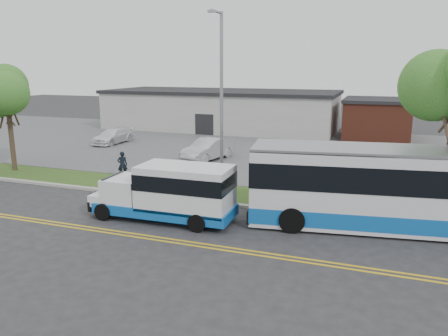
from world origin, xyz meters
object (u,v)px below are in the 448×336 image
at_px(tree_west, 7,95).
at_px(shuttle_bus, 172,191).
at_px(transit_bus, 400,189).
at_px(parked_car_a, 208,149).
at_px(pedestrian, 122,165).
at_px(parked_car_b, 113,136).
at_px(streetlight_near, 221,99).

distance_m(tree_west, shuttle_bus, 15.57).
xyz_separation_m(transit_bus, parked_car_a, (-12.99, 10.14, -0.89)).
xyz_separation_m(pedestrian, parked_car_a, (2.95, 6.88, -0.04)).
bearing_deg(shuttle_bus, transit_bus, 12.14).
height_order(parked_car_a, parked_car_b, parked_car_a).
height_order(shuttle_bus, parked_car_a, shuttle_bus).
xyz_separation_m(streetlight_near, parked_car_b, (-14.82, 11.75, -4.46)).
height_order(shuttle_bus, transit_bus, transit_bus).
relative_size(tree_west, transit_bus, 0.53).
bearing_deg(parked_car_b, streetlight_near, -35.84).
xyz_separation_m(streetlight_near, parked_car_a, (-4.02, 8.01, -4.33)).
bearing_deg(pedestrian, tree_west, -31.31).
xyz_separation_m(tree_west, shuttle_bus, (14.29, -4.95, -3.73)).
height_order(shuttle_bus, parked_car_b, shuttle_bus).
distance_m(streetlight_near, shuttle_bus, 5.95).
distance_m(transit_bus, pedestrian, 16.29).
xyz_separation_m(streetlight_near, shuttle_bus, (-0.71, -4.48, -3.84)).
height_order(transit_bus, parked_car_b, transit_bus).
bearing_deg(tree_west, parked_car_a, 34.48).
xyz_separation_m(shuttle_bus, pedestrian, (-6.26, 5.61, -0.45)).
bearing_deg(tree_west, streetlight_near, -1.80).
height_order(tree_west, streetlight_near, streetlight_near).
xyz_separation_m(tree_west, streetlight_near, (15.00, -0.47, 0.11)).
bearing_deg(pedestrian, shuttle_bus, 102.16).
xyz_separation_m(tree_west, parked_car_b, (0.18, 11.28, -4.35)).
distance_m(shuttle_bus, transit_bus, 9.97).
distance_m(transit_bus, parked_car_b, 27.56).
bearing_deg(streetlight_near, transit_bus, -13.36).
height_order(streetlight_near, parked_car_b, streetlight_near).
bearing_deg(pedestrian, streetlight_near, 134.85).
distance_m(streetlight_near, pedestrian, 8.26).
bearing_deg(streetlight_near, pedestrian, 170.82).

